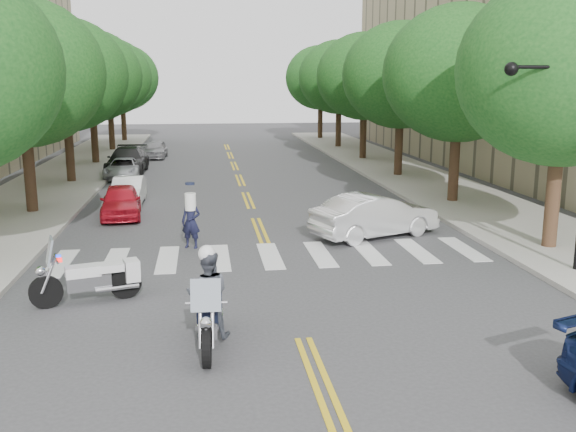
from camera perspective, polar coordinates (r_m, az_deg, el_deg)
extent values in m
plane|color=#38383A|center=(13.56, 1.35, -10.85)|extent=(140.00, 140.00, 0.00)
cube|color=#9E9991|center=(35.55, -19.77, 2.83)|extent=(5.00, 60.00, 0.15)
cube|color=#9E9991|center=(36.58, 10.77, 3.56)|extent=(5.00, 60.00, 0.15)
cylinder|color=#382316|center=(27.46, -21.98, 3.53)|extent=(0.44, 0.44, 3.32)
ellipsoid|color=#144717|center=(27.23, -22.63, 11.68)|extent=(6.40, 6.40, 5.76)
cylinder|color=#382316|center=(35.21, -18.84, 5.42)|extent=(0.44, 0.44, 3.32)
ellipsoid|color=#144717|center=(35.03, -19.27, 11.77)|extent=(6.40, 6.40, 5.76)
cylinder|color=#382316|center=(43.05, -16.82, 6.62)|extent=(0.44, 0.44, 3.32)
ellipsoid|color=#144717|center=(42.90, -17.14, 11.81)|extent=(6.40, 6.40, 5.76)
cylinder|color=#382316|center=(50.94, -15.42, 7.44)|extent=(0.44, 0.44, 3.32)
ellipsoid|color=#144717|center=(50.82, -15.67, 11.82)|extent=(6.40, 6.40, 5.76)
cylinder|color=#382316|center=(58.86, -14.40, 8.04)|extent=(0.44, 0.44, 3.32)
ellipsoid|color=#144717|center=(58.75, -14.60, 11.83)|extent=(6.40, 6.40, 5.76)
cylinder|color=#382316|center=(21.58, 22.47, 1.43)|extent=(0.44, 0.44, 3.32)
ellipsoid|color=#144717|center=(21.28, 23.31, 11.82)|extent=(6.40, 6.40, 5.76)
cylinder|color=#382316|center=(28.69, 14.55, 4.34)|extent=(0.44, 0.44, 3.32)
ellipsoid|color=#144717|center=(28.47, 14.96, 12.15)|extent=(6.40, 6.40, 5.76)
cylinder|color=#382316|center=(36.18, 9.81, 6.04)|extent=(0.44, 0.44, 3.32)
ellipsoid|color=#144717|center=(36.00, 10.03, 12.23)|extent=(6.40, 6.40, 5.76)
cylinder|color=#382316|center=(43.85, 6.69, 7.13)|extent=(0.44, 0.44, 3.32)
ellipsoid|color=#144717|center=(43.70, 6.82, 12.23)|extent=(6.40, 6.40, 5.76)
cylinder|color=#382316|center=(51.62, 4.50, 7.88)|extent=(0.44, 0.44, 3.32)
ellipsoid|color=#144717|center=(51.49, 4.57, 12.21)|extent=(6.40, 6.40, 5.76)
cylinder|color=#382316|center=(59.45, 2.88, 8.42)|extent=(0.44, 0.44, 3.32)
ellipsoid|color=#144717|center=(59.34, 2.92, 12.19)|extent=(6.40, 6.40, 5.76)
cylinder|color=black|center=(18.22, 22.41, 12.14)|extent=(2.40, 0.10, 0.10)
sphere|color=black|center=(17.70, 19.24, 12.24)|extent=(0.36, 0.36, 0.36)
cylinder|color=black|center=(12.28, -7.23, -11.52)|extent=(0.20, 0.78, 0.77)
cylinder|color=black|center=(13.95, -6.91, -8.57)|extent=(0.24, 0.78, 0.77)
cube|color=silver|center=(13.12, -7.07, -9.36)|extent=(0.41, 1.04, 0.36)
cube|color=black|center=(12.91, -7.12, -8.37)|extent=(0.45, 0.81, 0.25)
cube|color=black|center=(13.49, -7.01, -7.37)|extent=(0.48, 0.64, 0.18)
cube|color=black|center=(14.02, -6.92, -7.20)|extent=(0.51, 0.36, 0.51)
cube|color=#8C99A5|center=(12.06, -7.32, -7.00)|extent=(0.57, 0.20, 0.62)
cube|color=red|center=(12.31, -6.62, -7.60)|extent=(0.12, 0.12, 0.09)
cube|color=#0C26E5|center=(12.32, -7.89, -7.61)|extent=(0.12, 0.12, 0.09)
imported|color=#474C56|center=(12.92, -7.13, -6.94)|extent=(0.90, 0.72, 1.78)
sphere|color=silver|center=(12.67, -7.23, -3.34)|extent=(0.34, 0.34, 0.34)
cylinder|color=black|center=(16.18, -20.72, -6.35)|extent=(0.79, 0.38, 0.78)
cylinder|color=black|center=(16.36, -14.27, -5.74)|extent=(0.81, 0.42, 0.78)
cube|color=silver|center=(16.22, -17.30, -5.61)|extent=(1.10, 0.65, 0.37)
cube|color=silver|center=(16.12, -17.77, -4.67)|extent=(0.89, 0.63, 0.25)
cube|color=silver|center=(16.19, -15.55, -4.39)|extent=(0.74, 0.62, 0.18)
cube|color=silver|center=(16.31, -13.73, -4.68)|extent=(0.47, 0.58, 0.52)
cube|color=#8C99A5|center=(15.92, -20.45, -2.92)|extent=(0.33, 0.60, 0.63)
cube|color=red|center=(15.85, -19.65, -3.70)|extent=(0.14, 0.14, 0.09)
cube|color=#0C26E5|center=(16.12, -19.74, -3.46)|extent=(0.14, 0.14, 0.09)
imported|color=black|center=(20.66, -8.62, -0.51)|extent=(0.73, 0.61, 1.71)
imported|color=silver|center=(22.10, 7.74, 0.04)|extent=(4.79, 3.20, 1.49)
imported|color=red|center=(25.97, -14.63, 1.28)|extent=(1.81, 3.84, 1.27)
imported|color=white|center=(28.56, -14.01, 2.17)|extent=(1.28, 3.61, 1.19)
imported|color=#A9ABB0|center=(36.42, -14.41, 4.12)|extent=(1.90, 4.02, 1.11)
imported|color=black|center=(38.34, -14.09, 4.80)|extent=(2.24, 5.23, 1.50)
imported|color=gray|center=(45.66, -11.68, 5.83)|extent=(1.64, 3.70, 1.24)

